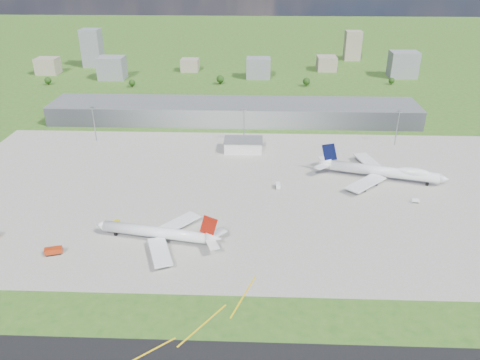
{
  "coord_description": "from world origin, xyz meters",
  "views": [
    {
      "loc": [
        19.17,
        -206.14,
        128.11
      ],
      "look_at": [
        10.1,
        34.73,
        9.0
      ],
      "focal_mm": 35.0,
      "sensor_mm": 36.0,
      "label": 1
    }
  ],
  "objects_px": {
    "tug_yellow": "(116,223)",
    "van_white_near": "(278,186)",
    "fire_truck": "(54,251)",
    "airliner_blue_quad": "(384,171)",
    "airliner_red_twin": "(159,233)",
    "van_white_far": "(415,201)"
  },
  "relations": [
    {
      "from": "van_white_near",
      "to": "airliner_red_twin",
      "type": "bearing_deg",
      "value": 129.77
    },
    {
      "from": "tug_yellow",
      "to": "airliner_red_twin",
      "type": "bearing_deg",
      "value": -80.11
    },
    {
      "from": "van_white_near",
      "to": "van_white_far",
      "type": "height_order",
      "value": "van_white_near"
    },
    {
      "from": "airliner_blue_quad",
      "to": "van_white_near",
      "type": "bearing_deg",
      "value": -152.71
    },
    {
      "from": "airliner_red_twin",
      "to": "airliner_blue_quad",
      "type": "xyz_separation_m",
      "value": [
        124.86,
        72.71,
        0.96
      ]
    },
    {
      "from": "airliner_red_twin",
      "to": "van_white_near",
      "type": "bearing_deg",
      "value": -124.95
    },
    {
      "from": "fire_truck",
      "to": "airliner_blue_quad",
      "type": "bearing_deg",
      "value": 9.63
    },
    {
      "from": "airliner_red_twin",
      "to": "van_white_near",
      "type": "height_order",
      "value": "airliner_red_twin"
    },
    {
      "from": "fire_truck",
      "to": "van_white_near",
      "type": "height_order",
      "value": "fire_truck"
    },
    {
      "from": "tug_yellow",
      "to": "van_white_far",
      "type": "bearing_deg",
      "value": -40.14
    },
    {
      "from": "van_white_far",
      "to": "airliner_red_twin",
      "type": "bearing_deg",
      "value": -157.97
    },
    {
      "from": "tug_yellow",
      "to": "van_white_near",
      "type": "xyz_separation_m",
      "value": [
        85.54,
        44.25,
        0.45
      ]
    },
    {
      "from": "fire_truck",
      "to": "van_white_far",
      "type": "height_order",
      "value": "fire_truck"
    },
    {
      "from": "airliner_blue_quad",
      "to": "tug_yellow",
      "type": "relative_size",
      "value": 17.27
    },
    {
      "from": "airliner_red_twin",
      "to": "van_white_far",
      "type": "distance_m",
      "value": 143.28
    },
    {
      "from": "airliner_blue_quad",
      "to": "van_white_near",
      "type": "height_order",
      "value": "airliner_blue_quad"
    },
    {
      "from": "airliner_red_twin",
      "to": "van_white_near",
      "type": "distance_m",
      "value": 84.04
    },
    {
      "from": "airliner_blue_quad",
      "to": "van_white_near",
      "type": "xyz_separation_m",
      "value": [
        -65.14,
        -13.67,
        -4.23
      ]
    },
    {
      "from": "airliner_red_twin",
      "to": "van_white_far",
      "type": "bearing_deg",
      "value": -151.79
    },
    {
      "from": "airliner_blue_quad",
      "to": "fire_truck",
      "type": "relative_size",
      "value": 9.18
    },
    {
      "from": "fire_truck",
      "to": "tug_yellow",
      "type": "relative_size",
      "value": 1.88
    },
    {
      "from": "tug_yellow",
      "to": "van_white_near",
      "type": "distance_m",
      "value": 96.31
    }
  ]
}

